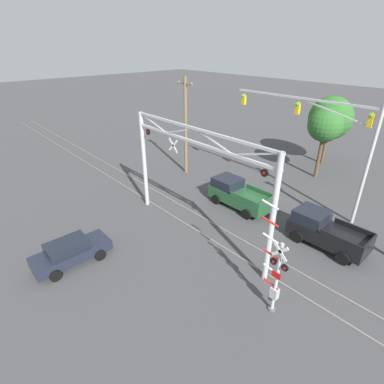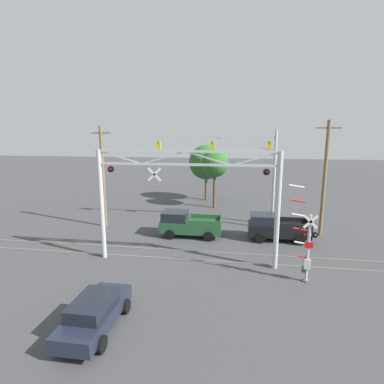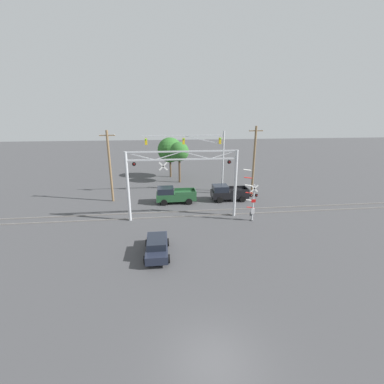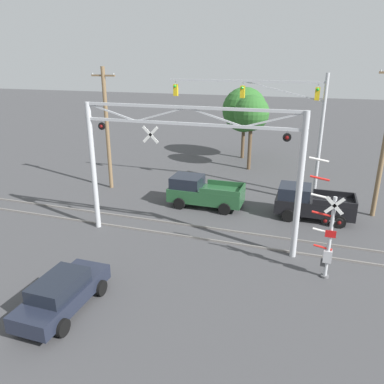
% 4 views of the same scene
% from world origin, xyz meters
% --- Properties ---
extents(rail_track_near, '(80.00, 0.08, 0.10)m').
position_xyz_m(rail_track_near, '(0.00, 16.85, 0.05)').
color(rail_track_near, gray).
rests_on(rail_track_near, ground_plane).
extents(rail_track_far, '(80.00, 0.08, 0.10)m').
position_xyz_m(rail_track_far, '(0.00, 18.29, 0.05)').
color(rail_track_far, gray).
rests_on(rail_track_far, ground_plane).
extents(crossing_gantry, '(11.22, 0.31, 7.07)m').
position_xyz_m(crossing_gantry, '(-0.01, 16.57, 4.47)').
color(crossing_gantry, '#B7BABF').
rests_on(crossing_gantry, ground_plane).
extents(crossing_signal_mast, '(1.65, 0.35, 5.42)m').
position_xyz_m(crossing_signal_mast, '(6.88, 15.07, 1.94)').
color(crossing_signal_mast, '#B7BABF').
rests_on(crossing_signal_mast, ground_plane).
extents(traffic_signal_span, '(10.89, 0.39, 8.35)m').
position_xyz_m(traffic_signal_span, '(3.75, 25.66, 5.74)').
color(traffic_signal_span, '#B7BABF').
rests_on(traffic_signal_span, ground_plane).
extents(pickup_truck_lead, '(4.81, 2.24, 1.96)m').
position_xyz_m(pickup_truck_lead, '(-0.70, 21.56, 0.97)').
color(pickup_truck_lead, '#23512D').
rests_on(pickup_truck_lead, ground_plane).
extents(pickup_truck_following, '(4.57, 2.24, 1.96)m').
position_xyz_m(pickup_truck_following, '(6.07, 21.74, 0.97)').
color(pickup_truck_following, black).
rests_on(pickup_truck_following, ground_plane).
extents(sedan_waiting, '(1.90, 4.22, 1.47)m').
position_xyz_m(sedan_waiting, '(-2.62, 9.48, 0.76)').
color(sedan_waiting, '#1E2333').
rests_on(sedan_waiting, ground_plane).
extents(utility_pole_left, '(1.80, 0.28, 8.69)m').
position_xyz_m(utility_pole_left, '(-8.29, 23.01, 4.49)').
color(utility_pole_left, brown).
rests_on(utility_pole_left, ground_plane).
extents(background_tree_beyond_span, '(4.17, 4.17, 6.74)m').
position_xyz_m(background_tree_beyond_span, '(-0.65, 34.99, 4.64)').
color(background_tree_beyond_span, brown).
rests_on(background_tree_beyond_span, ground_plane).
extents(background_tree_far_left_verge, '(2.98, 2.98, 6.38)m').
position_xyz_m(background_tree_far_left_verge, '(0.65, 31.21, 4.85)').
color(background_tree_far_left_verge, brown).
rests_on(background_tree_far_left_verge, ground_plane).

